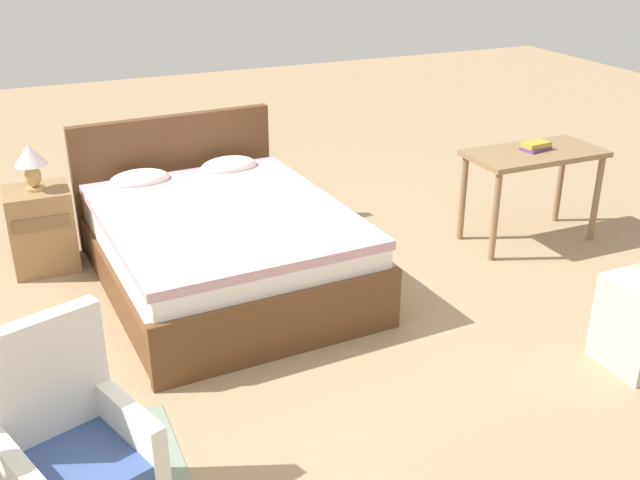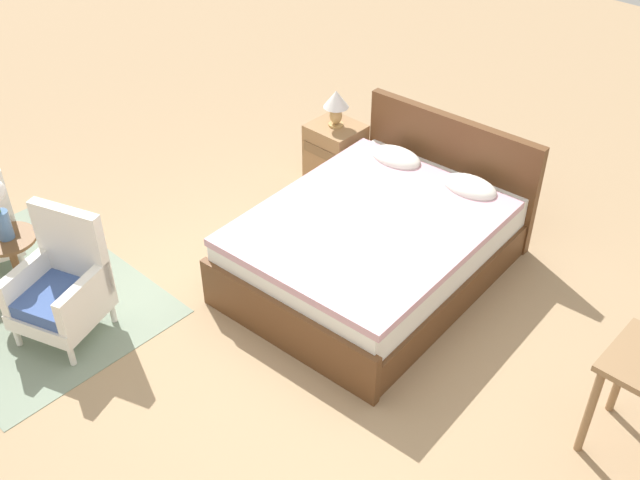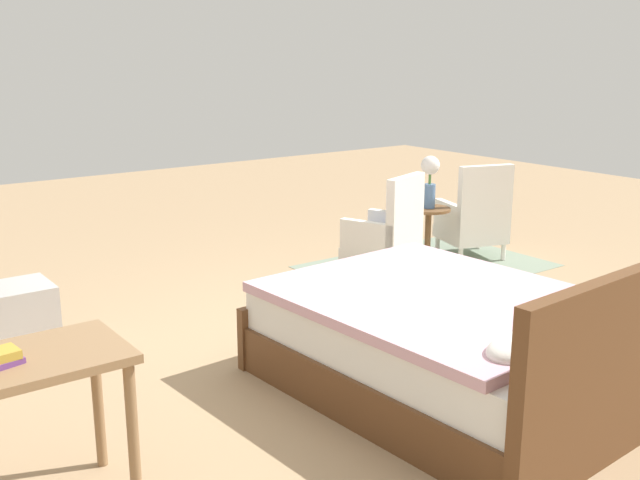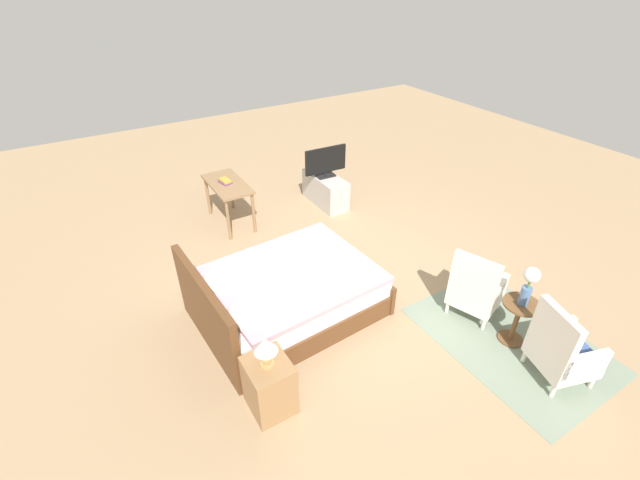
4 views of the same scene
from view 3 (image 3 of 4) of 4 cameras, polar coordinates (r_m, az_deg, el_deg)
The scene contains 7 objects.
ground_plane at distance 5.09m, azimuth 1.34°, elevation -8.29°, with size 16.00×16.00×0.00m, color #A38460.
floor_rug at distance 7.03m, azimuth 8.15°, elevation -1.97°, with size 2.10×1.50×0.01m.
bed at distance 4.43m, azimuth 10.30°, elevation -7.91°, with size 1.68×2.19×0.96m.
armchair_by_window_left at distance 7.29m, azimuth 11.69°, elevation 1.54°, with size 0.68×0.68×0.92m.
armchair_by_window_right at distance 6.53m, azimuth 5.14°, elevation 0.30°, with size 0.69×0.69×0.92m.
side_table at distance 6.95m, azimuth 8.23°, elevation 0.78°, with size 0.40×0.40×0.56m.
flower_vase at distance 6.85m, azimuth 8.37°, elevation 4.84°, with size 0.17×0.17×0.48m.
Camera 3 is at (2.89, 3.71, 1.95)m, focal length 42.00 mm.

